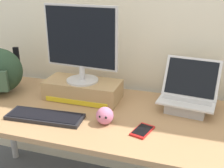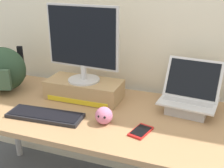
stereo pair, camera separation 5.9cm
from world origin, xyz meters
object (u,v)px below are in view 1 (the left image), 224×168
object	(u,v)px
desktop_monitor	(81,43)
external_keyboard	(45,116)
toner_box_yellow	(83,90)
plush_toy	(105,116)
cell_phone	(142,131)
open_laptop	(188,100)

from	to	relation	value
desktop_monitor	external_keyboard	world-z (taller)	desktop_monitor
toner_box_yellow	plush_toy	size ratio (longest dim) A/B	5.08
toner_box_yellow	plush_toy	distance (m)	0.36
desktop_monitor	cell_phone	size ratio (longest dim) A/B	3.07
toner_box_yellow	open_laptop	xyz separation A→B (m)	(0.65, 0.04, 0.00)
cell_phone	plush_toy	size ratio (longest dim) A/B	1.63
desktop_monitor	plush_toy	size ratio (longest dim) A/B	5.01
desktop_monitor	plush_toy	bearing A→B (deg)	-42.93
toner_box_yellow	external_keyboard	world-z (taller)	toner_box_yellow
open_laptop	toner_box_yellow	bearing A→B (deg)	-169.79
plush_toy	open_laptop	bearing A→B (deg)	37.30
external_keyboard	plush_toy	xyz separation A→B (m)	(0.34, 0.05, 0.04)
toner_box_yellow	plush_toy	bearing A→B (deg)	-47.51
external_keyboard	open_laptop	bearing A→B (deg)	21.75
toner_box_yellow	open_laptop	bearing A→B (deg)	3.55
cell_phone	plush_toy	distance (m)	0.21
toner_box_yellow	external_keyboard	xyz separation A→B (m)	(-0.09, -0.31, -0.05)
desktop_monitor	open_laptop	bearing A→B (deg)	8.10
toner_box_yellow	cell_phone	xyz separation A→B (m)	(0.45, -0.29, -0.05)
cell_phone	plush_toy	xyz separation A→B (m)	(-0.20, 0.02, 0.04)
toner_box_yellow	open_laptop	distance (m)	0.65
cell_phone	open_laptop	bearing A→B (deg)	73.90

